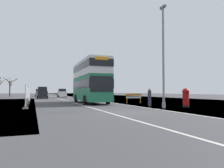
# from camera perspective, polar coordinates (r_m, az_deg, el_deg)

# --- Properties ---
(ground) EXTENTS (140.00, 280.00, 0.10)m
(ground) POSITION_cam_1_polar(r_m,az_deg,el_deg) (15.51, 4.19, -7.42)
(ground) COLOR #424244
(double_decker_bus) EXTENTS (3.02, 10.24, 5.05)m
(double_decker_bus) POSITION_cam_1_polar(r_m,az_deg,el_deg) (25.96, -5.91, 0.82)
(double_decker_bus) COLOR #1E6B47
(double_decker_bus) RESTS_ON ground
(lamppost_foreground) EXTENTS (0.29, 0.70, 8.69)m
(lamppost_foreground) POSITION_cam_1_polar(r_m,az_deg,el_deg) (18.44, 13.70, 6.44)
(lamppost_foreground) COLOR gray
(lamppost_foreground) RESTS_ON ground
(red_pillar_postbox) EXTENTS (0.60, 0.60, 1.70)m
(red_pillar_postbox) POSITION_cam_1_polar(r_m,az_deg,el_deg) (19.95, 19.28, -3.28)
(red_pillar_postbox) COLOR black
(red_pillar_postbox) RESTS_ON ground
(roadworks_barrier) EXTENTS (1.87, 0.73, 1.13)m
(roadworks_barrier) POSITION_cam_1_polar(r_m,az_deg,el_deg) (25.22, 5.86, -3.56)
(roadworks_barrier) COLOR orange
(roadworks_barrier) RESTS_ON ground
(construction_site_fence) EXTENTS (0.44, 24.00, 1.97)m
(construction_site_fence) POSITION_cam_1_polar(r_m,az_deg,el_deg) (30.28, -21.62, -2.75)
(construction_site_fence) COLOR #A8AAAD
(construction_site_fence) RESTS_ON ground
(car_oncoming_near) EXTENTS (1.98, 4.45, 2.30)m
(car_oncoming_near) POSITION_cam_1_polar(r_m,az_deg,el_deg) (43.13, -18.30, -2.35)
(car_oncoming_near) COLOR black
(car_oncoming_near) RESTS_ON ground
(car_receding_mid) EXTENTS (1.95, 3.84, 2.02)m
(car_receding_mid) POSITION_cam_1_polar(r_m,az_deg,el_deg) (51.19, -13.35, -2.44)
(car_receding_mid) COLOR silver
(car_receding_mid) RESTS_ON ground
(car_receding_far) EXTENTS (1.92, 3.88, 2.07)m
(car_receding_far) POSITION_cam_1_polar(r_m,az_deg,el_deg) (58.35, -19.05, -2.31)
(car_receding_far) COLOR slate
(car_receding_far) RESTS_ON ground
(car_far_side) EXTENTS (2.07, 4.53, 1.97)m
(car_far_side) POSITION_cam_1_polar(r_m,az_deg,el_deg) (67.80, -18.74, -2.28)
(car_far_side) COLOR black
(car_far_side) RESTS_ON ground
(bare_tree_far_verge_far) EXTENTS (3.59, 2.23, 5.19)m
(bare_tree_far_verge_far) POSITION_cam_1_polar(r_m,az_deg,el_deg) (62.65, -25.83, -0.61)
(bare_tree_far_verge_far) COLOR #4C3D2D
(bare_tree_far_verge_far) RESTS_ON ground
(pedestrian_at_kerb) EXTENTS (0.34, 0.34, 1.73)m
(pedestrian_at_kerb) POSITION_cam_1_polar(r_m,az_deg,el_deg) (20.29, 10.09, -3.51)
(pedestrian_at_kerb) COLOR #2D3342
(pedestrian_at_kerb) RESTS_ON ground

